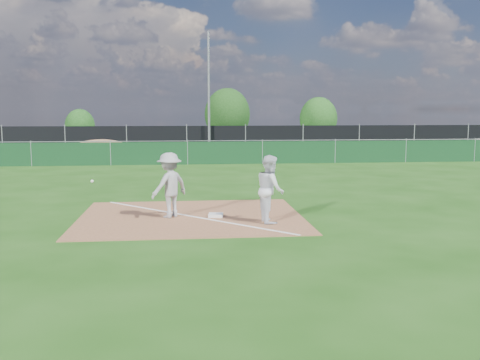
{
  "coord_description": "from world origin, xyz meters",
  "views": [
    {
      "loc": [
        -0.15,
        -13.32,
        2.91
      ],
      "look_at": [
        1.34,
        1.0,
        1.0
      ],
      "focal_mm": 40.0,
      "sensor_mm": 36.0,
      "label": 1
    }
  ],
  "objects_px": {
    "light_pole": "(209,93)",
    "tree_mid": "(227,114)",
    "car_right": "(226,138)",
    "first_base": "(216,215)",
    "play_at_first": "(169,185)",
    "car_mid": "(190,137)",
    "car_left": "(131,137)",
    "tree_left": "(80,126)",
    "runner": "(270,189)",
    "tree_right": "(318,119)"
  },
  "relations": [
    {
      "from": "tree_right",
      "to": "first_base",
      "type": "bearing_deg",
      "value": -108.63
    },
    {
      "from": "first_base",
      "to": "runner",
      "type": "bearing_deg",
      "value": -30.02
    },
    {
      "from": "light_pole",
      "to": "car_left",
      "type": "xyz_separation_m",
      "value": [
        -5.68,
        5.39,
        -3.19
      ]
    },
    {
      "from": "light_pole",
      "to": "tree_left",
      "type": "distance_m",
      "value": 15.22
    },
    {
      "from": "light_pole",
      "to": "tree_left",
      "type": "relative_size",
      "value": 2.72
    },
    {
      "from": "first_base",
      "to": "light_pole",
      "type": "bearing_deg",
      "value": 87.8
    },
    {
      "from": "light_pole",
      "to": "tree_left",
      "type": "xyz_separation_m",
      "value": [
        -10.49,
        10.74,
        -2.49
      ]
    },
    {
      "from": "runner",
      "to": "car_right",
      "type": "distance_m",
      "value": 27.85
    },
    {
      "from": "car_mid",
      "to": "tree_right",
      "type": "bearing_deg",
      "value": -67.7
    },
    {
      "from": "runner",
      "to": "play_at_first",
      "type": "bearing_deg",
      "value": 67.44
    },
    {
      "from": "light_pole",
      "to": "runner",
      "type": "distance_m",
      "value": 22.8
    },
    {
      "from": "runner",
      "to": "light_pole",
      "type": "bearing_deg",
      "value": -3.2
    },
    {
      "from": "tree_left",
      "to": "light_pole",
      "type": "bearing_deg",
      "value": -45.67
    },
    {
      "from": "play_at_first",
      "to": "tree_right",
      "type": "xyz_separation_m",
      "value": [
        12.52,
        33.43,
        1.17
      ]
    },
    {
      "from": "first_base",
      "to": "tree_mid",
      "type": "bearing_deg",
      "value": 84.86
    },
    {
      "from": "light_pole",
      "to": "tree_mid",
      "type": "height_order",
      "value": "light_pole"
    },
    {
      "from": "light_pole",
      "to": "car_right",
      "type": "xyz_separation_m",
      "value": [
        1.52,
        5.25,
        -3.28
      ]
    },
    {
      "from": "runner",
      "to": "tree_right",
      "type": "bearing_deg",
      "value": -20.69
    },
    {
      "from": "tree_mid",
      "to": "tree_right",
      "type": "xyz_separation_m",
      "value": [
        8.3,
        0.22,
        -0.39
      ]
    },
    {
      "from": "car_right",
      "to": "tree_mid",
      "type": "xyz_separation_m",
      "value": [
        0.64,
        6.22,
        1.74
      ]
    },
    {
      "from": "play_at_first",
      "to": "light_pole",
      "type": "bearing_deg",
      "value": 84.56
    },
    {
      "from": "light_pole",
      "to": "car_right",
      "type": "bearing_deg",
      "value": 73.89
    },
    {
      "from": "light_pole",
      "to": "car_mid",
      "type": "distance_m",
      "value": 5.8
    },
    {
      "from": "car_left",
      "to": "tree_right",
      "type": "relative_size",
      "value": 1.18
    },
    {
      "from": "tree_mid",
      "to": "car_right",
      "type": "bearing_deg",
      "value": -95.85
    },
    {
      "from": "tree_mid",
      "to": "first_base",
      "type": "bearing_deg",
      "value": -95.14
    },
    {
      "from": "light_pole",
      "to": "first_base",
      "type": "height_order",
      "value": "light_pole"
    },
    {
      "from": "light_pole",
      "to": "tree_right",
      "type": "distance_m",
      "value": 15.8
    },
    {
      "from": "car_right",
      "to": "tree_mid",
      "type": "height_order",
      "value": "tree_mid"
    },
    {
      "from": "car_left",
      "to": "tree_left",
      "type": "height_order",
      "value": "tree_left"
    },
    {
      "from": "light_pole",
      "to": "tree_mid",
      "type": "relative_size",
      "value": 1.68
    },
    {
      "from": "car_left",
      "to": "tree_mid",
      "type": "distance_m",
      "value": 10.05
    },
    {
      "from": "car_left",
      "to": "car_mid",
      "type": "height_order",
      "value": "car_mid"
    },
    {
      "from": "tree_mid",
      "to": "car_left",
      "type": "bearing_deg",
      "value": -142.2
    },
    {
      "from": "tree_left",
      "to": "first_base",
      "type": "bearing_deg",
      "value": -73.47
    },
    {
      "from": "car_left",
      "to": "tree_left",
      "type": "distance_m",
      "value": 7.23
    },
    {
      "from": "light_pole",
      "to": "tree_mid",
      "type": "xyz_separation_m",
      "value": [
        2.15,
        11.47,
        -1.55
      ]
    },
    {
      "from": "runner",
      "to": "tree_mid",
      "type": "bearing_deg",
      "value": -7.27
    },
    {
      "from": "light_pole",
      "to": "car_mid",
      "type": "bearing_deg",
      "value": 104.53
    },
    {
      "from": "first_base",
      "to": "play_at_first",
      "type": "bearing_deg",
      "value": 177.35
    },
    {
      "from": "play_at_first",
      "to": "tree_mid",
      "type": "distance_m",
      "value": 33.51
    },
    {
      "from": "runner",
      "to": "tree_left",
      "type": "bearing_deg",
      "value": 13.77
    },
    {
      "from": "car_left",
      "to": "car_right",
      "type": "relative_size",
      "value": 0.97
    },
    {
      "from": "car_left",
      "to": "play_at_first",
      "type": "bearing_deg",
      "value": -159.03
    },
    {
      "from": "tree_right",
      "to": "car_mid",
      "type": "bearing_deg",
      "value": -149.05
    },
    {
      "from": "runner",
      "to": "tree_mid",
      "type": "xyz_separation_m",
      "value": [
        1.63,
        34.05,
        1.58
      ]
    },
    {
      "from": "light_pole",
      "to": "car_mid",
      "type": "height_order",
      "value": "light_pole"
    },
    {
      "from": "runner",
      "to": "car_left",
      "type": "distance_m",
      "value": 28.65
    },
    {
      "from": "first_base",
      "to": "play_at_first",
      "type": "relative_size",
      "value": 0.14
    },
    {
      "from": "runner",
      "to": "car_left",
      "type": "bearing_deg",
      "value": 7.98
    }
  ]
}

